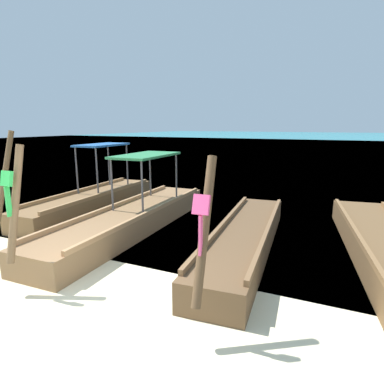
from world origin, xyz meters
TOP-DOWN VIEW (x-y plane):
  - ground at (0.00, 0.00)m, footprint 120.00×120.00m
  - sea_water at (0.00, 61.87)m, footprint 120.00×120.00m
  - longtail_boat_blue_ribbon at (-3.86, 4.69)m, footprint 1.35×6.02m
  - longtail_boat_green_ribbon at (-1.59, 3.62)m, footprint 1.45×6.73m
  - longtail_boat_pink_ribbon at (1.43, 3.46)m, footprint 1.50×6.15m

SIDE VIEW (x-z plane):
  - ground at x=0.00m, z-range 0.00..0.00m
  - sea_water at x=0.00m, z-range 0.00..0.00m
  - longtail_boat_pink_ribbon at x=1.43m, z-range -0.88..1.43m
  - longtail_boat_green_ribbon at x=-1.59m, z-range -0.86..1.52m
  - longtail_boat_blue_ribbon at x=-3.86m, z-range -0.93..1.63m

